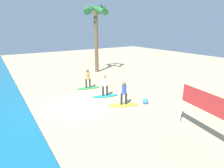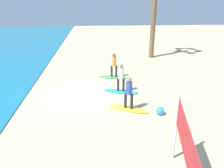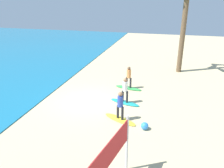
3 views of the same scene
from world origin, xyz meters
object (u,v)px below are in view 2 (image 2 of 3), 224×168
at_px(surfboard_green, 114,77).
at_px(surfboard_teal, 121,91).
at_px(surfer_teal, 121,76).
at_px(beach_ball, 160,111).
at_px(surfer_yellow, 129,91).
at_px(surfer_green, 114,63).
at_px(surfboard_yellow, 128,109).

bearing_deg(surfboard_green, surfboard_teal, 108.07).
bearing_deg(surfer_teal, surfboard_teal, 0.00).
xyz_separation_m(surfboard_teal, beach_ball, (-2.79, -1.63, 0.16)).
bearing_deg(surfer_yellow, beach_ball, -112.14).
distance_m(surfer_yellow, surfboard_teal, 2.42).
bearing_deg(surfboard_green, beach_ball, 122.26).
height_order(surfboard_green, surfer_green, surfer_green).
height_order(surfer_teal, surfboard_green, surfer_teal).
xyz_separation_m(surfboard_yellow, surfboard_teal, (2.20, 0.17, 0.00)).
height_order(surfboard_yellow, surfer_yellow, surfer_yellow).
distance_m(surfboard_yellow, surfer_green, 4.83).
height_order(surfer_yellow, surfboard_teal, surfer_yellow).
bearing_deg(surfboard_teal, surfboard_green, -67.86).
xyz_separation_m(surfboard_teal, surfer_teal, (0.00, 0.00, 0.99)).
distance_m(surfer_teal, beach_ball, 3.34).
height_order(surfboard_teal, surfboard_green, same).
xyz_separation_m(surfboard_yellow, surfboard_green, (4.71, 0.40, 0.00)).
relative_size(surfer_yellow, surfer_teal, 1.00).
distance_m(surfboard_yellow, beach_ball, 1.58).
xyz_separation_m(surfboard_yellow, surfer_teal, (2.20, 0.17, 0.99)).
distance_m(surfer_yellow, surfer_green, 4.72).
bearing_deg(surfboard_yellow, beach_ball, -177.63).
xyz_separation_m(surfer_yellow, surfboard_teal, (2.20, 0.17, -0.99)).
distance_m(surfboard_teal, surfer_teal, 0.99).
height_order(surfer_yellow, surfer_green, same).
relative_size(surfer_yellow, surfer_green, 1.00).
distance_m(surfboard_yellow, surfboard_teal, 2.21).
bearing_deg(surfboard_yellow, surfboard_teal, -60.96).
height_order(surfer_yellow, surfer_teal, same).
height_order(surfer_green, beach_ball, surfer_green).
height_order(surfboard_teal, beach_ball, beach_ball).
xyz_separation_m(surfer_yellow, surfboard_green, (4.71, 0.40, -0.99)).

